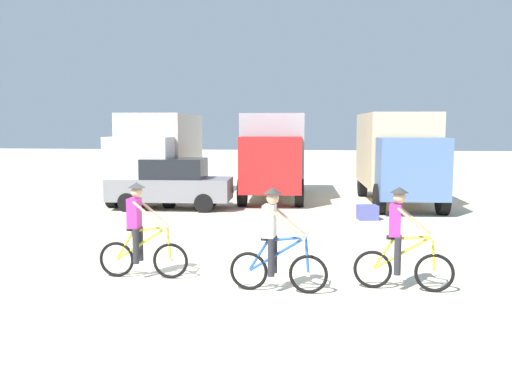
{
  "coord_description": "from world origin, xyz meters",
  "views": [
    {
      "loc": [
        2.56,
        -11.36,
        2.86
      ],
      "look_at": [
        0.38,
        4.22,
        1.1
      ],
      "focal_mm": 41.19,
      "sensor_mm": 36.0,
      "label": 1
    }
  ],
  "objects_px": {
    "cyclist_cowboy_hat": "(275,244)",
    "box_truck_cream_rv": "(159,151)",
    "cyclist_orange_shirt": "(140,234)",
    "cyclist_near_camera": "(400,243)",
    "box_truck_grey_hauler": "(273,151)",
    "supply_crate": "(367,212)",
    "sedan_parked": "(172,184)",
    "box_truck_tan_camper": "(398,153)"
  },
  "relations": [
    {
      "from": "cyclist_cowboy_hat",
      "to": "box_truck_cream_rv",
      "type": "bearing_deg",
      "value": 115.34
    },
    {
      "from": "cyclist_orange_shirt",
      "to": "cyclist_near_camera",
      "type": "distance_m",
      "value": 4.79
    },
    {
      "from": "box_truck_grey_hauler",
      "to": "cyclist_near_camera",
      "type": "distance_m",
      "value": 13.7
    },
    {
      "from": "cyclist_orange_shirt",
      "to": "supply_crate",
      "type": "xyz_separation_m",
      "value": [
        4.61,
        7.67,
        -0.62
      ]
    },
    {
      "from": "sedan_parked",
      "to": "box_truck_tan_camper",
      "type": "bearing_deg",
      "value": 17.89
    },
    {
      "from": "box_truck_tan_camper",
      "to": "cyclist_near_camera",
      "type": "relative_size",
      "value": 3.79
    },
    {
      "from": "box_truck_tan_camper",
      "to": "sedan_parked",
      "type": "xyz_separation_m",
      "value": [
        -7.91,
        -2.55,
        -0.99
      ]
    },
    {
      "from": "sedan_parked",
      "to": "cyclist_orange_shirt",
      "type": "xyz_separation_m",
      "value": [
        2.03,
        -9.17,
        -0.04
      ]
    },
    {
      "from": "box_truck_tan_camper",
      "to": "supply_crate",
      "type": "relative_size",
      "value": 11.6
    },
    {
      "from": "box_truck_cream_rv",
      "to": "cyclist_cowboy_hat",
      "type": "height_order",
      "value": "box_truck_cream_rv"
    },
    {
      "from": "box_truck_cream_rv",
      "to": "box_truck_grey_hauler",
      "type": "distance_m",
      "value": 4.57
    },
    {
      "from": "sedan_parked",
      "to": "cyclist_orange_shirt",
      "type": "relative_size",
      "value": 2.36
    },
    {
      "from": "box_truck_cream_rv",
      "to": "supply_crate",
      "type": "relative_size",
      "value": 11.56
    },
    {
      "from": "box_truck_tan_camper",
      "to": "box_truck_cream_rv",
      "type": "bearing_deg",
      "value": 177.88
    },
    {
      "from": "box_truck_grey_hauler",
      "to": "sedan_parked",
      "type": "height_order",
      "value": "box_truck_grey_hauler"
    },
    {
      "from": "box_truck_grey_hauler",
      "to": "cyclist_cowboy_hat",
      "type": "height_order",
      "value": "box_truck_grey_hauler"
    },
    {
      "from": "supply_crate",
      "to": "cyclist_cowboy_hat",
      "type": "bearing_deg",
      "value": -103.51
    },
    {
      "from": "cyclist_orange_shirt",
      "to": "supply_crate",
      "type": "height_order",
      "value": "cyclist_orange_shirt"
    },
    {
      "from": "box_truck_grey_hauler",
      "to": "box_truck_tan_camper",
      "type": "xyz_separation_m",
      "value": [
        4.76,
        -1.24,
        0.0
      ]
    },
    {
      "from": "cyclist_cowboy_hat",
      "to": "sedan_parked",
      "type": "bearing_deg",
      "value": 115.52
    },
    {
      "from": "sedan_parked",
      "to": "box_truck_cream_rv",
      "type": "bearing_deg",
      "value": 114.73
    },
    {
      "from": "cyclist_near_camera",
      "to": "sedan_parked",
      "type": "bearing_deg",
      "value": 126.06
    },
    {
      "from": "box_truck_grey_hauler",
      "to": "cyclist_cowboy_hat",
      "type": "relative_size",
      "value": 3.79
    },
    {
      "from": "box_truck_cream_rv",
      "to": "supply_crate",
      "type": "bearing_deg",
      "value": -28.85
    },
    {
      "from": "cyclist_orange_shirt",
      "to": "sedan_parked",
      "type": "bearing_deg",
      "value": 102.48
    },
    {
      "from": "cyclist_cowboy_hat",
      "to": "box_truck_grey_hauler",
      "type": "bearing_deg",
      "value": 96.37
    },
    {
      "from": "supply_crate",
      "to": "cyclist_orange_shirt",
      "type": "bearing_deg",
      "value": -121.01
    },
    {
      "from": "supply_crate",
      "to": "box_truck_tan_camper",
      "type": "bearing_deg",
      "value": 72.66
    },
    {
      "from": "box_truck_cream_rv",
      "to": "box_truck_tan_camper",
      "type": "relative_size",
      "value": 1.0
    },
    {
      "from": "sedan_parked",
      "to": "cyclist_cowboy_hat",
      "type": "relative_size",
      "value": 2.36
    },
    {
      "from": "box_truck_tan_camper",
      "to": "cyclist_near_camera",
      "type": "bearing_deg",
      "value": -95.23
    },
    {
      "from": "box_truck_grey_hauler",
      "to": "cyclist_cowboy_hat",
      "type": "xyz_separation_m",
      "value": [
        1.51,
        -13.56,
        -1.03
      ]
    },
    {
      "from": "box_truck_grey_hauler",
      "to": "supply_crate",
      "type": "bearing_deg",
      "value": -56.55
    },
    {
      "from": "box_truck_grey_hauler",
      "to": "cyclist_near_camera",
      "type": "relative_size",
      "value": 3.79
    },
    {
      "from": "cyclist_cowboy_hat",
      "to": "supply_crate",
      "type": "distance_m",
      "value": 8.52
    },
    {
      "from": "box_truck_tan_camper",
      "to": "sedan_parked",
      "type": "distance_m",
      "value": 8.37
    },
    {
      "from": "box_truck_tan_camper",
      "to": "cyclist_orange_shirt",
      "type": "distance_m",
      "value": 13.16
    },
    {
      "from": "cyclist_cowboy_hat",
      "to": "cyclist_near_camera",
      "type": "height_order",
      "value": "same"
    },
    {
      "from": "box_truck_cream_rv",
      "to": "cyclist_near_camera",
      "type": "xyz_separation_m",
      "value": [
        8.15,
        -12.25,
        -1.03
      ]
    },
    {
      "from": "sedan_parked",
      "to": "cyclist_orange_shirt",
      "type": "distance_m",
      "value": 9.39
    },
    {
      "from": "box_truck_grey_hauler",
      "to": "cyclist_orange_shirt",
      "type": "distance_m",
      "value": 13.06
    },
    {
      "from": "box_truck_grey_hauler",
      "to": "sedan_parked",
      "type": "xyz_separation_m",
      "value": [
        -3.14,
        -3.8,
        -0.99
      ]
    }
  ]
}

